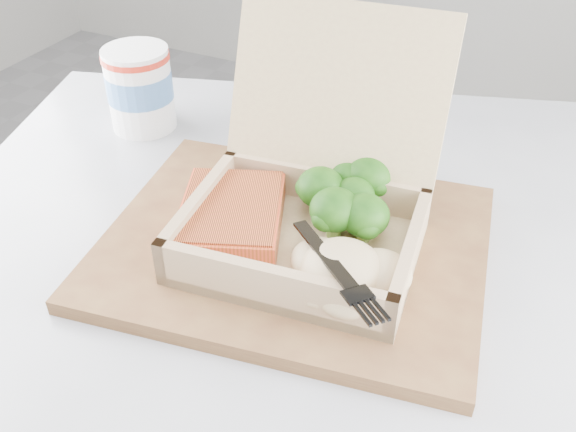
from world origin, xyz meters
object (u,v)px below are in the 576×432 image
at_px(paper_cup, 140,86).
at_px(cafe_table, 302,403).
at_px(takeout_container, 313,189).
at_px(serving_tray, 294,245).

bearing_deg(paper_cup, cafe_table, -29.35).
bearing_deg(takeout_container, serving_tray, -121.01).
bearing_deg(cafe_table, takeout_container, 105.38).
distance_m(cafe_table, takeout_container, 0.25).
height_order(serving_tray, paper_cup, paper_cup).
bearing_deg(serving_tray, paper_cup, 152.68).
xyz_separation_m(cafe_table, paper_cup, (-0.28, 0.16, 0.23)).
distance_m(cafe_table, paper_cup, 0.40).
bearing_deg(serving_tray, takeout_container, 65.21).
bearing_deg(paper_cup, takeout_container, -23.14).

